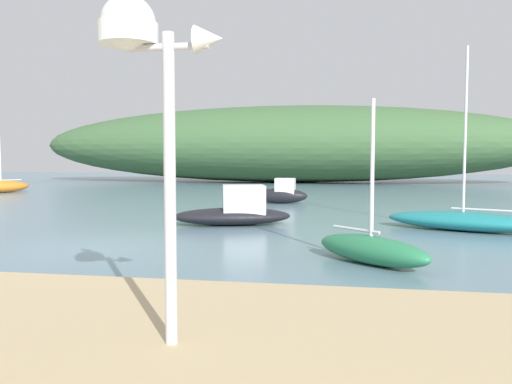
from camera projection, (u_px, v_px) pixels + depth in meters
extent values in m
plane|color=slate|center=(105.00, 247.00, 11.72)|extent=(120.00, 120.00, 0.00)
ellipsoid|color=#3D6038|center=(287.00, 144.00, 44.70)|extent=(45.97, 11.65, 6.77)
cylinder|color=silver|center=(170.00, 191.00, 4.97)|extent=(0.12, 0.12, 3.09)
cylinder|color=silver|center=(168.00, 47.00, 4.88)|extent=(0.82, 0.07, 0.07)
cylinder|color=white|center=(128.00, 34.00, 4.94)|extent=(0.59, 0.59, 0.21)
sphere|color=white|center=(128.00, 23.00, 4.93)|extent=(0.54, 0.54, 0.54)
cone|color=silver|center=(209.00, 39.00, 4.80)|extent=(0.28, 0.27, 0.27)
ellipsoid|color=black|center=(280.00, 196.00, 23.31)|extent=(2.60, 0.87, 0.71)
cube|color=silver|center=(285.00, 186.00, 23.23)|extent=(0.92, 0.66, 0.72)
ellipsoid|color=orange|center=(1.00, 187.00, 30.69)|extent=(2.81, 3.38, 0.74)
cylinder|color=silver|center=(0.00, 161.00, 30.59)|extent=(0.08, 0.08, 2.92)
cylinder|color=silver|center=(9.00, 180.00, 31.02)|extent=(0.87, 1.26, 0.06)
ellipsoid|color=teal|center=(463.00, 221.00, 14.45)|extent=(4.48, 2.88, 0.54)
cylinder|color=silver|center=(465.00, 133.00, 14.28)|extent=(0.08, 0.08, 4.87)
cylinder|color=silver|center=(488.00, 210.00, 14.07)|extent=(1.82, 0.83, 0.06)
ellipsoid|color=black|center=(232.00, 216.00, 15.69)|extent=(3.91, 2.27, 0.54)
cube|color=silver|center=(244.00, 199.00, 15.69)|extent=(1.53, 1.38, 0.90)
ellipsoid|color=#287A4C|center=(371.00, 250.00, 9.85)|extent=(2.47, 2.39, 0.56)
cylinder|color=silver|center=(372.00, 172.00, 9.75)|extent=(0.08, 0.08, 2.84)
cylinder|color=silver|center=(356.00, 229.00, 10.15)|extent=(0.92, 0.87, 0.06)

